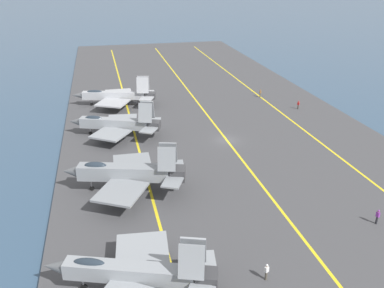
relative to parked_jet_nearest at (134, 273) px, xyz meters
name	(u,v)px	position (x,y,z in m)	size (l,w,h in m)	color
ground_plane	(227,142)	(31.73, -18.36, -2.78)	(2000.00, 2000.00, 0.00)	#334C66
carrier_deck	(227,141)	(31.73, -18.36, -2.58)	(190.49, 53.97, 0.40)	#424244
deck_stripe_foul_line	(307,133)	(31.73, -33.20, -2.38)	(171.44, 0.36, 0.01)	yellow
deck_stripe_centerline	(227,140)	(31.73, -18.36, -2.38)	(171.44, 0.36, 0.01)	yellow
deck_stripe_edge_line	(138,148)	(31.73, -3.52, -2.38)	(171.44, 0.36, 0.01)	yellow
parked_jet_nearest	(134,273)	(0.00, 0.00, 0.00)	(13.36, 15.61, 6.16)	gray
parked_jet_second	(126,173)	(18.36, -0.70, 0.35)	(14.14, 15.91, 6.72)	gray
parked_jet_third	(116,124)	(37.59, -0.50, -0.08)	(12.78, 15.98, 6.35)	gray
parked_jet_fourth	(116,95)	(54.50, -1.34, -0.15)	(13.13, 17.33, 6.21)	#A8AAAF
crew_red_vest	(298,105)	(44.07, -37.42, -1.43)	(0.46, 0.43, 1.73)	#383328
crew_purple_vest	(378,216)	(4.79, -27.75, -1.38)	(0.44, 0.35, 1.82)	#232328
crew_brown_vest	(260,93)	(53.51, -32.91, -1.39)	(0.28, 0.39, 1.80)	#4C473D
crew_white_vest	(267,271)	(-0.88, -12.06, -1.40)	(0.40, 0.45, 1.78)	#4C473D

